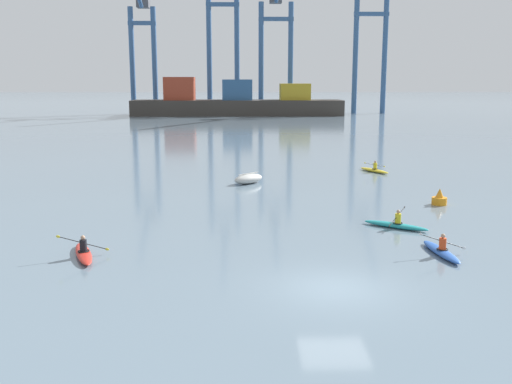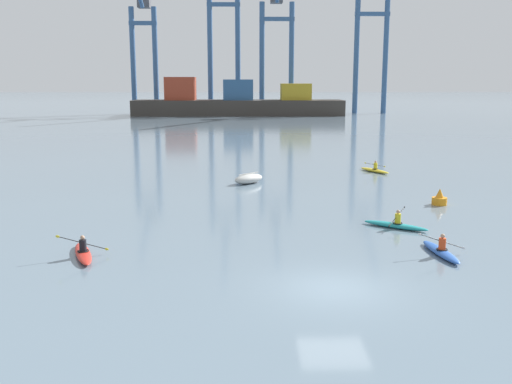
{
  "view_description": "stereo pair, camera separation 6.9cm",
  "coord_description": "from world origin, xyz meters",
  "px_view_note": "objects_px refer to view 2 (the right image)",
  "views": [
    {
      "loc": [
        -3.31,
        -19.48,
        7.31
      ],
      "look_at": [
        -2.49,
        15.3,
        0.6
      ],
      "focal_mm": 40.19,
      "sensor_mm": 36.0,
      "label": 1
    },
    {
      "loc": [
        -3.24,
        -19.48,
        7.31
      ],
      "look_at": [
        -2.49,
        15.3,
        0.6
      ],
      "focal_mm": 40.19,
      "sensor_mm": 36.0,
      "label": 2
    }
  ],
  "objects_px": {
    "gantry_crane_east": "(372,34)",
    "kayak_yellow": "(375,170)",
    "container_barge": "(237,103)",
    "capsized_dinghy": "(249,179)",
    "gantry_crane_west_mid": "(224,28)",
    "gantry_crane_west": "(143,41)",
    "gantry_crane_east_mid": "(277,39)",
    "kayak_red": "(83,253)",
    "channel_buoy": "(439,199)",
    "kayak_blue": "(441,251)",
    "kayak_teal": "(396,225)"
  },
  "relations": [
    {
      "from": "gantry_crane_west",
      "to": "kayak_teal",
      "type": "distance_m",
      "value": 112.31
    },
    {
      "from": "capsized_dinghy",
      "to": "kayak_teal",
      "type": "distance_m",
      "value": 15.07
    },
    {
      "from": "gantry_crane_west",
      "to": "kayak_blue",
      "type": "relative_size",
      "value": 9.16
    },
    {
      "from": "gantry_crane_east_mid",
      "to": "kayak_yellow",
      "type": "height_order",
      "value": "gantry_crane_east_mid"
    },
    {
      "from": "gantry_crane_west_mid",
      "to": "kayak_red",
      "type": "height_order",
      "value": "gantry_crane_west_mid"
    },
    {
      "from": "kayak_red",
      "to": "gantry_crane_east_mid",
      "type": "bearing_deg",
      "value": 82.61
    },
    {
      "from": "gantry_crane_west",
      "to": "kayak_blue",
      "type": "bearing_deg",
      "value": -74.34
    },
    {
      "from": "gantry_crane_east_mid",
      "to": "kayak_red",
      "type": "bearing_deg",
      "value": -97.39
    },
    {
      "from": "capsized_dinghy",
      "to": "kayak_teal",
      "type": "relative_size",
      "value": 0.85
    },
    {
      "from": "kayak_red",
      "to": "kayak_teal",
      "type": "xyz_separation_m",
      "value": [
        14.57,
        4.51,
        -0.0
      ]
    },
    {
      "from": "container_barge",
      "to": "gantry_crane_east",
      "type": "distance_m",
      "value": 35.26
    },
    {
      "from": "kayak_teal",
      "to": "container_barge",
      "type": "bearing_deg",
      "value": 95.28
    },
    {
      "from": "gantry_crane_west",
      "to": "gantry_crane_east",
      "type": "xyz_separation_m",
      "value": [
        52.34,
        -0.29,
        1.62
      ]
    },
    {
      "from": "channel_buoy",
      "to": "kayak_blue",
      "type": "distance_m",
      "value": 10.66
    },
    {
      "from": "container_barge",
      "to": "kayak_red",
      "type": "height_order",
      "value": "container_barge"
    },
    {
      "from": "gantry_crane_west",
      "to": "kayak_yellow",
      "type": "distance_m",
      "value": 96.06
    },
    {
      "from": "gantry_crane_west_mid",
      "to": "capsized_dinghy",
      "type": "relative_size",
      "value": 14.48
    },
    {
      "from": "channel_buoy",
      "to": "kayak_blue",
      "type": "xyz_separation_m",
      "value": [
        -3.36,
        -10.11,
        -0.19
      ]
    },
    {
      "from": "gantry_crane_east",
      "to": "kayak_yellow",
      "type": "relative_size",
      "value": 10.97
    },
    {
      "from": "gantry_crane_west",
      "to": "kayak_teal",
      "type": "xyz_separation_m",
      "value": [
        30.52,
        -106.86,
        -16.25
      ]
    },
    {
      "from": "gantry_crane_west",
      "to": "capsized_dinghy",
      "type": "distance_m",
      "value": 97.86
    },
    {
      "from": "gantry_crane_west",
      "to": "kayak_red",
      "type": "xyz_separation_m",
      "value": [
        15.95,
        -111.37,
        -16.25
      ]
    },
    {
      "from": "kayak_blue",
      "to": "kayak_yellow",
      "type": "height_order",
      "value": "kayak_blue"
    },
    {
      "from": "capsized_dinghy",
      "to": "channel_buoy",
      "type": "xyz_separation_m",
      "value": [
        11.46,
        -7.63,
        0.01
      ]
    },
    {
      "from": "gantry_crane_west",
      "to": "gantry_crane_east",
      "type": "distance_m",
      "value": 52.36
    },
    {
      "from": "gantry_crane_east",
      "to": "capsized_dinghy",
      "type": "xyz_separation_m",
      "value": [
        -29.18,
        -93.42,
        -17.69
      ]
    },
    {
      "from": "gantry_crane_west_mid",
      "to": "kayak_yellow",
      "type": "distance_m",
      "value": 93.71
    },
    {
      "from": "kayak_red",
      "to": "kayak_yellow",
      "type": "height_order",
      "value": "kayak_red"
    },
    {
      "from": "gantry_crane_east_mid",
      "to": "capsized_dinghy",
      "type": "bearing_deg",
      "value": -94.47
    },
    {
      "from": "gantry_crane_west",
      "to": "kayak_red",
      "type": "height_order",
      "value": "gantry_crane_west"
    },
    {
      "from": "container_barge",
      "to": "capsized_dinghy",
      "type": "bearing_deg",
      "value": -88.78
    },
    {
      "from": "kayak_blue",
      "to": "container_barge",
      "type": "bearing_deg",
      "value": 95.45
    },
    {
      "from": "gantry_crane_east",
      "to": "kayak_teal",
      "type": "height_order",
      "value": "gantry_crane_east"
    },
    {
      "from": "capsized_dinghy",
      "to": "channel_buoy",
      "type": "height_order",
      "value": "channel_buoy"
    },
    {
      "from": "container_barge",
      "to": "kayak_red",
      "type": "bearing_deg",
      "value": -92.94
    },
    {
      "from": "gantry_crane_west_mid",
      "to": "capsized_dinghy",
      "type": "distance_m",
      "value": 97.63
    },
    {
      "from": "gantry_crane_east_mid",
      "to": "gantry_crane_east",
      "type": "xyz_separation_m",
      "value": [
        21.73,
        -1.96,
        0.95
      ]
    },
    {
      "from": "channel_buoy",
      "to": "gantry_crane_west_mid",
      "type": "bearing_deg",
      "value": 98.98
    },
    {
      "from": "gantry_crane_east",
      "to": "channel_buoy",
      "type": "relative_size",
      "value": 36.12
    },
    {
      "from": "gantry_crane_west_mid",
      "to": "gantry_crane_west",
      "type": "bearing_deg",
      "value": -174.14
    },
    {
      "from": "channel_buoy",
      "to": "kayak_blue",
      "type": "bearing_deg",
      "value": -108.37
    },
    {
      "from": "gantry_crane_east",
      "to": "kayak_blue",
      "type": "height_order",
      "value": "gantry_crane_east"
    },
    {
      "from": "capsized_dinghy",
      "to": "kayak_red",
      "type": "distance_m",
      "value": 19.07
    },
    {
      "from": "gantry_crane_west",
      "to": "kayak_yellow",
      "type": "bearing_deg",
      "value": -69.22
    },
    {
      "from": "container_barge",
      "to": "channel_buoy",
      "type": "bearing_deg",
      "value": -81.96
    },
    {
      "from": "gantry_crane_west",
      "to": "kayak_blue",
      "type": "height_order",
      "value": "gantry_crane_west"
    },
    {
      "from": "container_barge",
      "to": "kayak_red",
      "type": "distance_m",
      "value": 104.47
    },
    {
      "from": "channel_buoy",
      "to": "container_barge",
      "type": "bearing_deg",
      "value": 98.04
    },
    {
      "from": "gantry_crane_west",
      "to": "channel_buoy",
      "type": "relative_size",
      "value": 31.54
    },
    {
      "from": "container_barge",
      "to": "capsized_dinghy",
      "type": "distance_m",
      "value": 86.7
    }
  ]
}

